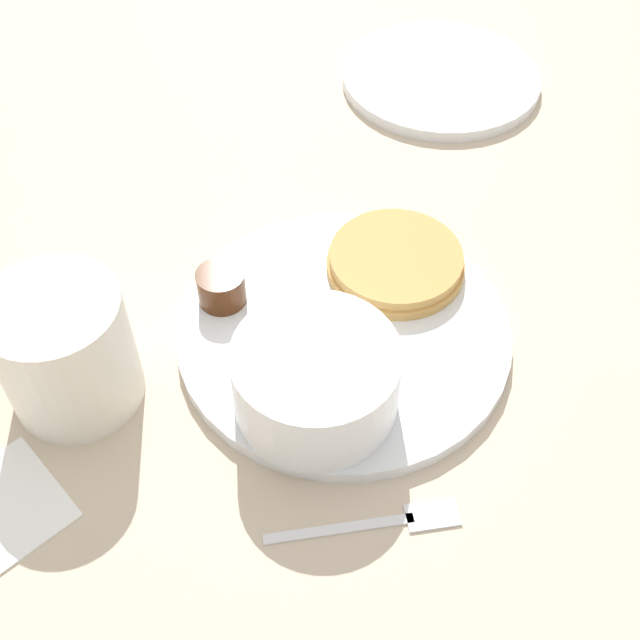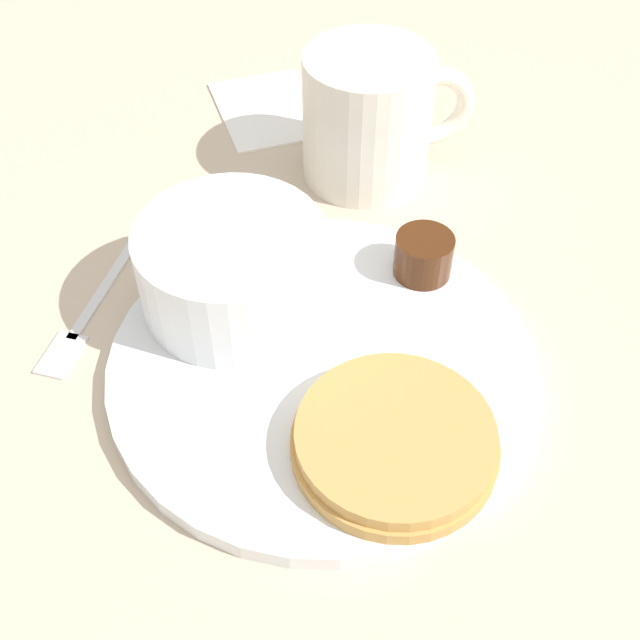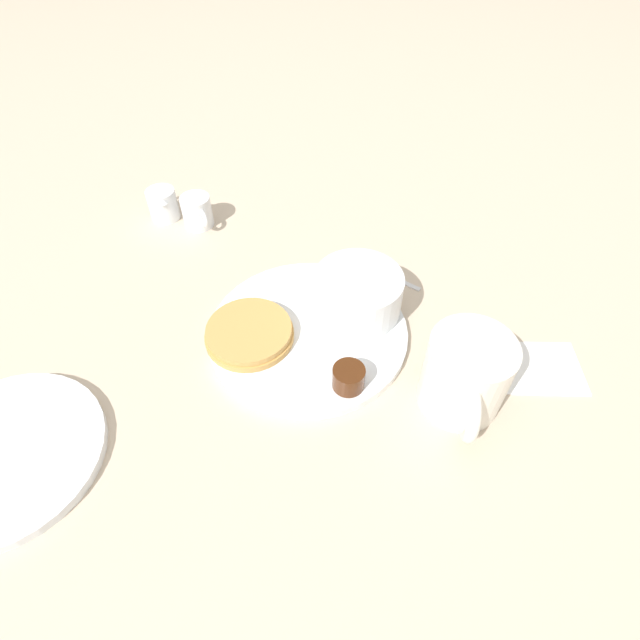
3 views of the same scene
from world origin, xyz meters
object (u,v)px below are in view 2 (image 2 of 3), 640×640
(plate, at_px, (323,365))
(coffee_mug, at_px, (371,117))
(bowl, at_px, (232,265))
(fork, at_px, (84,318))

(plate, distance_m, coffee_mug, 0.21)
(plate, height_order, coffee_mug, coffee_mug)
(plate, height_order, bowl, bowl)
(fork, bearing_deg, plate, 70.86)
(bowl, xyz_separation_m, coffee_mug, (-0.15, 0.10, 0.01))
(coffee_mug, bearing_deg, plate, -13.96)
(coffee_mug, height_order, fork, coffee_mug)
(fork, bearing_deg, coffee_mug, 126.04)
(bowl, xyz_separation_m, fork, (-0.00, -0.10, -0.04))
(plate, bearing_deg, coffee_mug, 166.04)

